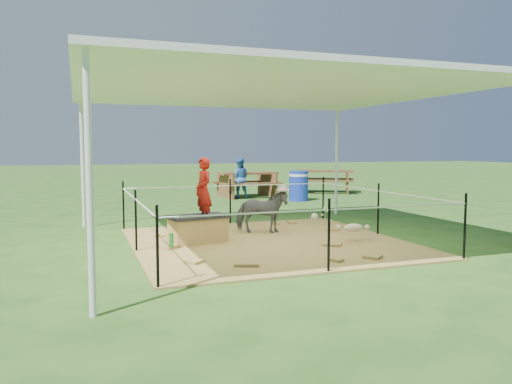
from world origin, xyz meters
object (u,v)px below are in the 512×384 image
object	(u,v)px
pony	(262,211)
trash_barrel	(299,186)
foal	(353,226)
picnic_table_near	(247,185)
green_bottle	(171,241)
picnic_table_far	(326,181)
straw_bale	(198,230)
distant_person	(239,178)
woman	(203,185)

from	to	relation	value
pony	trash_barrel	world-z (taller)	trash_barrel
foal	picnic_table_near	world-z (taller)	picnic_table_near
trash_barrel	green_bottle	bearing A→B (deg)	-128.97
pony	picnic_table_near	size ratio (longest dim) A/B	0.49
picnic_table_near	picnic_table_far	size ratio (longest dim) A/B	1.00
green_bottle	foal	distance (m)	3.17
straw_bale	green_bottle	xyz separation A→B (m)	(-0.55, -0.45, -0.08)
pony	picnic_table_far	size ratio (longest dim) A/B	0.49
picnic_table_near	picnic_table_far	distance (m)	3.37
straw_bale	picnic_table_far	world-z (taller)	picnic_table_far
picnic_table_near	foal	bearing A→B (deg)	-101.94
green_bottle	foal	bearing A→B (deg)	-6.01
distant_person	picnic_table_far	bearing A→B (deg)	-150.12
foal	green_bottle	bearing A→B (deg)	174.31
pony	picnic_table_near	world-z (taller)	pony
distant_person	pony	bearing A→B (deg)	91.57
woman	foal	world-z (taller)	woman
straw_bale	foal	world-z (taller)	foal
green_bottle	pony	bearing A→B (deg)	27.06
straw_bale	picnic_table_near	size ratio (longest dim) A/B	0.47
pony	distant_person	xyz separation A→B (m)	(1.76, 6.84, 0.22)
straw_bale	picnic_table_far	xyz separation A→B (m)	(6.82, 8.28, 0.18)
woman	green_bottle	world-z (taller)	woman
pony	picnic_table_near	bearing A→B (deg)	4.26
woman	pony	size ratio (longest dim) A/B	1.16
picnic_table_near	picnic_table_far	world-z (taller)	picnic_table_far
straw_bale	distant_person	size ratio (longest dim) A/B	0.71
picnic_table_near	trash_barrel	bearing A→B (deg)	-63.11
woman	foal	xyz separation A→B (m)	(2.50, -0.78, -0.73)
green_bottle	pony	xyz separation A→B (m)	(1.92, 0.98, 0.28)
straw_bale	woman	world-z (taller)	woman
woman	distant_person	distance (m)	7.97
straw_bale	foal	xyz separation A→B (m)	(2.60, -0.78, 0.05)
pony	trash_barrel	distance (m)	6.34
trash_barrel	picnic_table_near	world-z (taller)	trash_barrel
woman	picnic_table_near	bearing A→B (deg)	145.21
green_bottle	picnic_table_near	xyz separation A→B (m)	(4.05, 8.17, 0.26)
foal	woman	bearing A→B (deg)	162.97
picnic_table_near	pony	bearing A→B (deg)	-112.42
straw_bale	woman	distance (m)	0.79
distant_person	picnic_table_near	bearing A→B (deg)	-120.73
distant_person	green_bottle	bearing A→B (deg)	80.80
picnic_table_far	straw_bale	bearing A→B (deg)	-100.72
trash_barrel	pony	bearing A→B (deg)	-121.03
foal	trash_barrel	distance (m)	7.05
woman	distant_person	world-z (taller)	woman
green_bottle	foal	xyz separation A→B (m)	(3.15, -0.33, 0.13)
foal	distant_person	xyz separation A→B (m)	(0.52, 8.15, 0.38)
pony	green_bottle	bearing A→B (deg)	137.84
straw_bale	pony	bearing A→B (deg)	21.17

